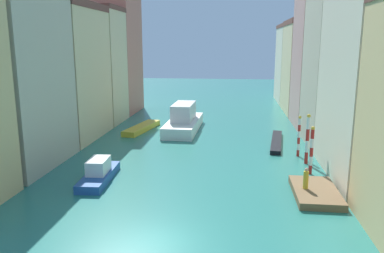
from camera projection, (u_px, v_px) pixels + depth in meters
The scene contains 19 objects.
ground_plane at pixel (201, 137), 45.01m from camera, with size 154.00×154.00×0.00m, color #28756B.
building_left_1 at pixel (15, 80), 32.86m from camera, with size 6.55×10.13×15.19m.
building_left_2 at pixel (68, 72), 43.16m from camera, with size 6.55×10.86×15.05m.
building_left_3 at pixel (97, 66), 52.10m from camera, with size 6.55×7.35×15.46m.
building_left_4 at pixel (115, 53), 59.79m from camera, with size 6.55×9.22×18.36m.
building_right_1 at pixel (379, 49), 29.54m from camera, with size 6.55×12.03×20.35m.
building_right_2 at pixel (341, 62), 40.26m from camera, with size 6.55×9.50×17.57m.
building_right_3 at pixel (323, 47), 49.11m from camera, with size 6.55×9.08×20.42m.
building_right_4 at pixel (307, 67), 60.11m from camera, with size 6.55×11.65×14.23m.
building_right_5 at pixel (296, 63), 71.46m from camera, with size 6.55×11.54×14.11m.
waterfront_dock at pixel (315, 192), 27.49m from camera, with size 3.05×5.55×0.51m.
person_on_dock at pixel (306, 179), 27.35m from camera, with size 0.36×0.36×1.54m.
mooring_pole_0 at pixel (311, 150), 31.69m from camera, with size 0.31×0.31×4.06m.
mooring_pole_1 at pixel (307, 139), 34.45m from camera, with size 0.34×0.34×4.55m.
mooring_pole_2 at pixel (299, 136), 36.81m from camera, with size 0.29×0.29×3.95m.
vaporetto_white at pixel (184, 121), 48.12m from camera, with size 3.88×11.24×3.40m.
gondola_black at pixel (276, 142), 41.88m from camera, with size 2.15×9.41×0.43m.
motorboat_0 at pixel (99, 173), 30.48m from camera, with size 2.22×6.36×1.77m.
motorboat_1 at pixel (142, 128), 48.21m from camera, with size 3.13×8.12×0.64m.
Camera 1 is at (3.97, -19.10, 10.59)m, focal length 36.12 mm.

